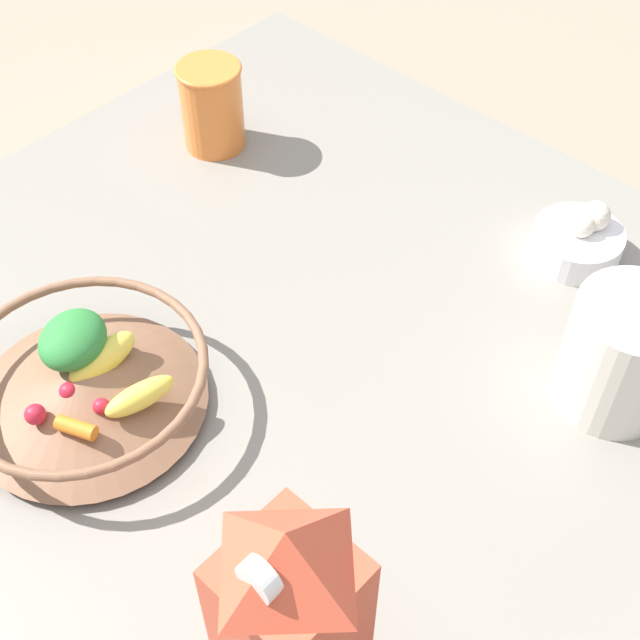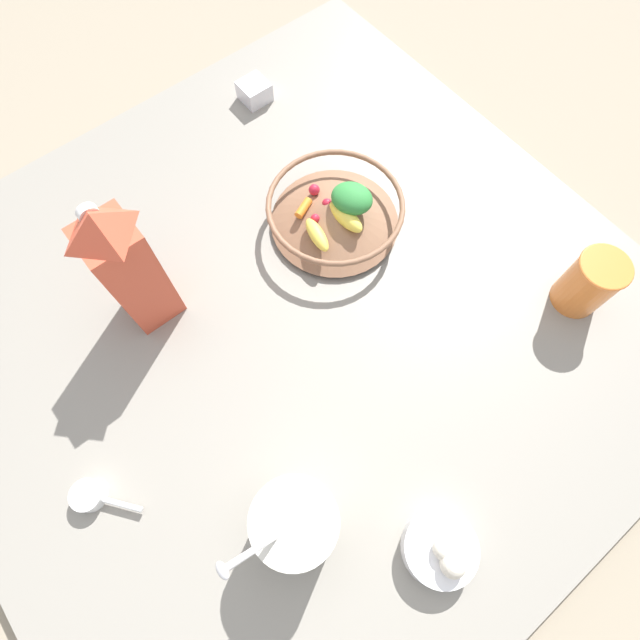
% 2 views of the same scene
% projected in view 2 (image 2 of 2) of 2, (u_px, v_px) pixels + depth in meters
% --- Properties ---
extents(ground_plane, '(6.00, 6.00, 0.00)m').
position_uv_depth(ground_plane, '(292.00, 321.00, 0.88)').
color(ground_plane, gray).
extents(countertop, '(1.14, 1.14, 0.03)m').
position_uv_depth(countertop, '(292.00, 317.00, 0.86)').
color(countertop, gray).
rests_on(countertop, ground_plane).
extents(fruit_bowl, '(0.24, 0.24, 0.09)m').
position_uv_depth(fruit_bowl, '(336.00, 212.00, 0.88)').
color(fruit_bowl, brown).
rests_on(fruit_bowl, countertop).
extents(milk_carton, '(0.08, 0.08, 0.27)m').
position_uv_depth(milk_carton, '(127.00, 267.00, 0.73)').
color(milk_carton, '#CC4C33').
rests_on(milk_carton, countertop).
extents(yogurt_tub, '(0.14, 0.11, 0.24)m').
position_uv_depth(yogurt_tub, '(296.00, 523.00, 0.65)').
color(yogurt_tub, silver).
rests_on(yogurt_tub, countertop).
extents(drinking_cup, '(0.08, 0.08, 0.11)m').
position_uv_depth(drinking_cup, '(590.00, 282.00, 0.80)').
color(drinking_cup, orange).
rests_on(drinking_cup, countertop).
extents(spice_jar, '(0.06, 0.06, 0.04)m').
position_uv_depth(spice_jar, '(255.00, 92.00, 1.02)').
color(spice_jar, silver).
rests_on(spice_jar, countertop).
extents(measuring_scoop, '(0.08, 0.09, 0.03)m').
position_uv_depth(measuring_scoop, '(91.00, 496.00, 0.72)').
color(measuring_scoop, white).
rests_on(measuring_scoop, countertop).
extents(garlic_bowl, '(0.10, 0.10, 0.07)m').
position_uv_depth(garlic_bowl, '(441.00, 550.00, 0.68)').
color(garlic_bowl, white).
rests_on(garlic_bowl, countertop).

